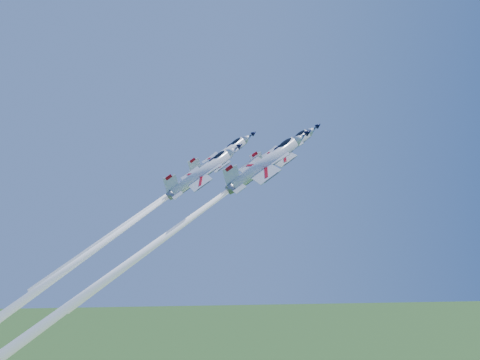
{
  "coord_description": "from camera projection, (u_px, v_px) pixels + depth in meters",
  "views": [
    {
      "loc": [
        -6.01,
        -94.76,
        100.07
      ],
      "look_at": [
        0.0,
        0.0,
        98.39
      ],
      "focal_mm": 40.0,
      "sensor_mm": 36.0,
      "label": 1
    }
  ],
  "objects": [
    {
      "name": "jet_lead",
      "position": [
        205.0,
        208.0,
        92.95
      ],
      "size": [
        39.63,
        15.52,
        36.84
      ],
      "rotation": [
        0.64,
        0.23,
        -1.28
      ],
      "color": "white"
    },
    {
      "name": "jet_left",
      "position": [
        153.0,
        205.0,
        99.01
      ],
      "size": [
        36.95,
        14.17,
        34.12
      ],
      "rotation": [
        0.64,
        0.23,
        -1.28
      ],
      "color": "white"
    },
    {
      "name": "jet_right",
      "position": [
        162.0,
        238.0,
        86.07
      ],
      "size": [
        46.9,
        18.55,
        43.73
      ],
      "rotation": [
        0.64,
        0.23,
        -1.28
      ],
      "color": "white"
    },
    {
      "name": "jet_slot",
      "position": [
        113.0,
        236.0,
        88.25
      ],
      "size": [
        40.83,
        16.03,
        37.99
      ],
      "rotation": [
        0.64,
        0.23,
        -1.28
      ],
      "color": "white"
    }
  ]
}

